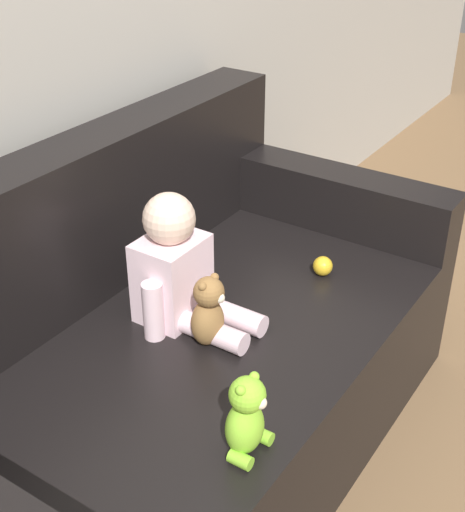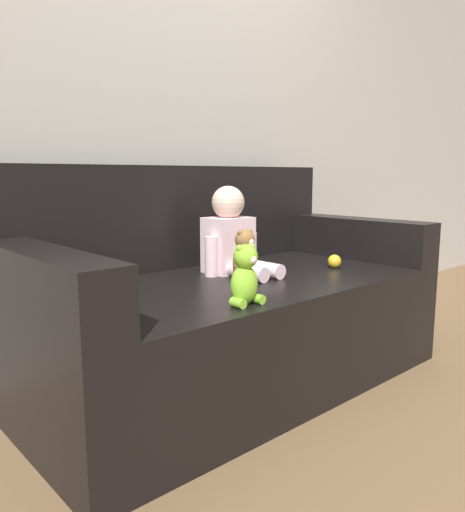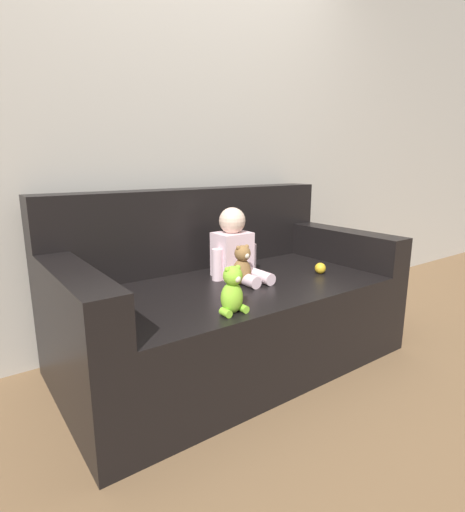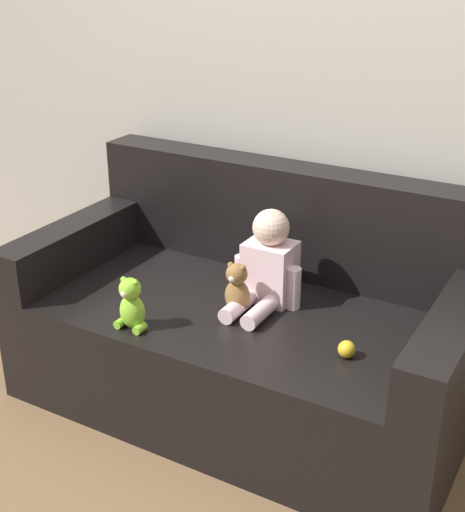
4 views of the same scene
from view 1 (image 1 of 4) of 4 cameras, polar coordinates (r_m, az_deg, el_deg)
name	(u,v)px [view 1 (image 1 of 4)]	position (r m, az deg, el deg)	size (l,w,h in m)	color
ground_plane	(190,454)	(2.28, -3.44, -15.53)	(12.00, 12.00, 0.00)	brown
couch	(170,366)	(2.09, -5.01, -8.76)	(1.79, 0.95, 0.92)	black
person_baby	(178,272)	(1.97, -4.35, -1.25)	(0.29, 0.35, 0.38)	silver
teddy_bear_brown	(208,311)	(1.89, -1.96, -4.46)	(0.10, 0.10, 0.21)	olive
plush_toy_side	(246,418)	(1.58, 1.10, -12.82)	(0.12, 0.09, 0.20)	#8CD133
toy_ball	(323,266)	(2.24, 7.23, -0.80)	(0.06, 0.06, 0.06)	gold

